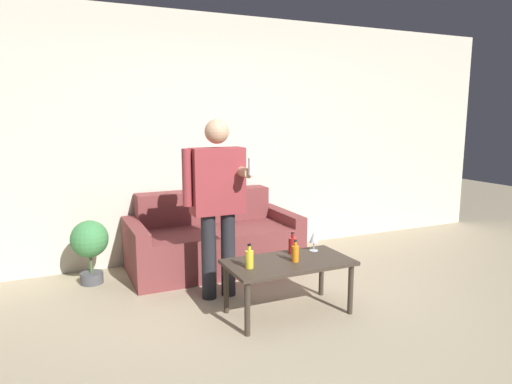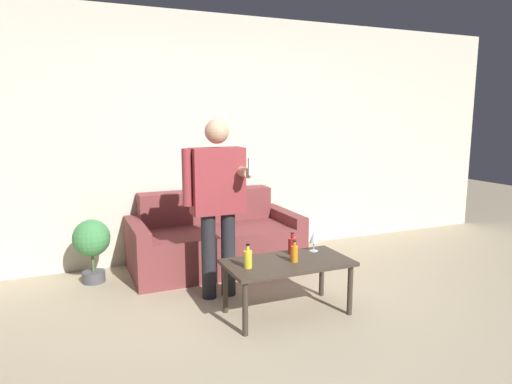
{
  "view_description": "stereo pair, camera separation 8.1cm",
  "coord_description": "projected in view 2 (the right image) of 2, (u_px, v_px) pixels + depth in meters",
  "views": [
    {
      "loc": [
        -1.61,
        -2.73,
        1.61
      ],
      "look_at": [
        -0.0,
        0.81,
        0.95
      ],
      "focal_mm": 32.0,
      "sensor_mm": 36.0,
      "label": 1
    },
    {
      "loc": [
        -1.54,
        -2.77,
        1.61
      ],
      "look_at": [
        -0.0,
        0.81,
        0.95
      ],
      "focal_mm": 32.0,
      "sensor_mm": 36.0,
      "label": 2
    }
  ],
  "objects": [
    {
      "name": "ground_plane",
      "position": [
        300.0,
        335.0,
        3.37
      ],
      "size": [
        16.0,
        16.0,
        0.0
      ],
      "primitive_type": "plane",
      "color": "tan"
    },
    {
      "name": "potted_plant",
      "position": [
        92.0,
        242.0,
        4.38
      ],
      "size": [
        0.35,
        0.35,
        0.62
      ],
      "color": "#4C4C51",
      "rests_on": "ground_plane"
    },
    {
      "name": "bottle_dark",
      "position": [
        292.0,
        245.0,
        3.85
      ],
      "size": [
        0.07,
        0.07,
        0.19
      ],
      "color": "#B21E1E",
      "rests_on": "coffee_table"
    },
    {
      "name": "person_standing_front",
      "position": [
        217.0,
        196.0,
        3.95
      ],
      "size": [
        0.54,
        0.42,
        1.58
      ],
      "color": "#232328",
      "rests_on": "ground_plane"
    },
    {
      "name": "coffee_table",
      "position": [
        288.0,
        267.0,
        3.68
      ],
      "size": [
        1.02,
        0.54,
        0.45
      ],
      "color": "#3D3328",
      "rests_on": "ground_plane"
    },
    {
      "name": "bottle_green",
      "position": [
        294.0,
        253.0,
        3.64
      ],
      "size": [
        0.06,
        0.06,
        0.18
      ],
      "color": "orange",
      "rests_on": "coffee_table"
    },
    {
      "name": "wall_back",
      "position": [
        208.0,
        138.0,
        5.13
      ],
      "size": [
        8.0,
        0.06,
        2.7
      ],
      "color": "beige",
      "rests_on": "ground_plane"
    },
    {
      "name": "bottle_orange",
      "position": [
        248.0,
        259.0,
        3.49
      ],
      "size": [
        0.07,
        0.07,
        0.19
      ],
      "color": "yellow",
      "rests_on": "coffee_table"
    },
    {
      "name": "couch",
      "position": [
        214.0,
        240.0,
        4.86
      ],
      "size": [
        1.75,
        0.88,
        0.79
      ],
      "color": "brown",
      "rests_on": "ground_plane"
    },
    {
      "name": "wine_glass_near",
      "position": [
        314.0,
        238.0,
        3.92
      ],
      "size": [
        0.08,
        0.08,
        0.17
      ],
      "color": "silver",
      "rests_on": "coffee_table"
    }
  ]
}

